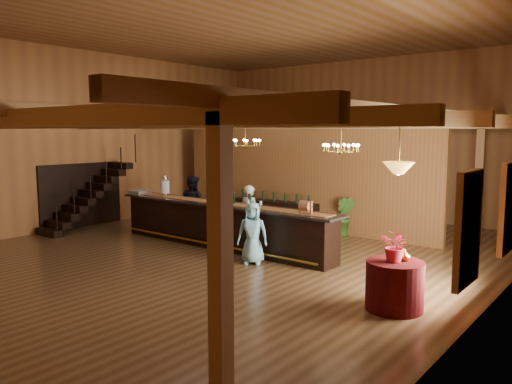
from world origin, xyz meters
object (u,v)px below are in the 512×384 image
Objects in this scene: floor_plant at (344,216)px; beverage_dispenser at (165,186)px; chandelier_right at (341,148)px; tasting_bar at (222,225)px; guest at (253,233)px; round_table at (395,286)px; staff_second at (193,204)px; pendant_lamp at (399,168)px; backbar_shelf at (274,214)px; chandelier_left at (245,142)px; raffle_drum at (306,206)px; bartender at (250,215)px.

beverage_dispenser is at bearing -141.57° from floor_plant.
chandelier_right reaches higher than floor_plant.
tasting_bar is 1.82m from guest.
floor_plant reaches higher than round_table.
staff_second is at bearing 156.27° from tasting_bar.
chandelier_right is 2.76m from guest.
pendant_lamp is 0.53× the size of staff_second.
beverage_dispenser is at bearing -127.12° from backbar_shelf.
chandelier_left is at bearing 105.68° from guest.
round_table is 1.21× the size of chandelier_right.
backbar_shelf is 2.10× the size of guest.
guest is at bearing -144.06° from raffle_drum.
chandelier_right is at bearing -63.32° from floor_plant.
beverage_dispenser is 0.42× the size of guest.
tasting_bar is 2.40m from beverage_dispenser.
pendant_lamp reaches higher than staff_second.
pendant_lamp is 6.30m from floor_plant.
beverage_dispenser is at bearing -161.74° from chandelier_left.
raffle_drum is 0.35× the size of round_table.
backbar_shelf is 3.70× the size of chandelier_right.
raffle_drum is 2.38m from bartender.
pendant_lamp is 7.85m from staff_second.
bartender is at bearing -117.72° from floor_plant.
staff_second is (-1.92, 0.85, 0.26)m from tasting_bar.
backbar_shelf is 3.07× the size of round_table.
chandelier_left is 0.57× the size of guest.
floor_plant is at bearing 116.68° from chandelier_right.
guest is at bearing -91.83° from floor_plant.
pendant_lamp reaches higher than raffle_drum.
floor_plant is (-3.60, 4.83, -1.83)m from pendant_lamp.
chandelier_left reaches higher than floor_plant.
guest is (-3.73, 0.81, 0.29)m from round_table.
pendant_lamp is at bearing -28.56° from raffle_drum.
tasting_bar reaches higher than backbar_shelf.
chandelier_left is 0.50× the size of bartender.
pendant_lamp is (2.77, -1.51, 1.07)m from raffle_drum.
pendant_lamp reaches higher than round_table.
bartender is (-2.74, 0.13, -1.84)m from chandelier_right.
round_table is at bearing -16.06° from tasting_bar.
tasting_bar is 7.19× the size of round_table.
staff_second reaches higher than raffle_drum.
chandelier_right is 3.69m from floor_plant.
chandelier_right is at bearing 47.35° from raffle_drum.
tasting_bar is 3.80m from chandelier_right.
raffle_drum is 3.00m from chandelier_left.
chandelier_left is 1.94m from bartender.
staff_second is (-1.39, -2.15, 0.43)m from backbar_shelf.
staff_second reaches higher than backbar_shelf.
chandelier_right is (3.16, 0.52, 2.05)m from tasting_bar.
bartender is 0.94× the size of staff_second.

